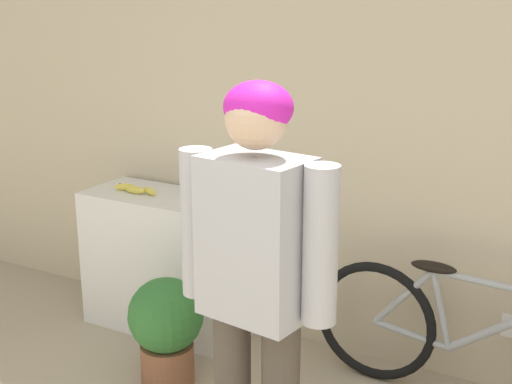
{
  "coord_description": "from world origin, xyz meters",
  "views": [
    {
      "loc": [
        1.01,
        -0.89,
        1.93
      ],
      "look_at": [
        -0.15,
        1.18,
        1.25
      ],
      "focal_mm": 50.0,
      "sensor_mm": 36.0,
      "label": 1
    }
  ],
  "objects_px": {
    "banana": "(136,189)",
    "person": "(256,266)",
    "potted_plant": "(166,326)",
    "bicycle": "(474,341)"
  },
  "relations": [
    {
      "from": "banana",
      "to": "person",
      "type": "bearing_deg",
      "value": -36.57
    },
    {
      "from": "person",
      "to": "potted_plant",
      "type": "relative_size",
      "value": 2.92
    },
    {
      "from": "potted_plant",
      "to": "person",
      "type": "bearing_deg",
      "value": -32.82
    },
    {
      "from": "banana",
      "to": "potted_plant",
      "type": "distance_m",
      "value": 0.89
    },
    {
      "from": "person",
      "to": "banana",
      "type": "bearing_deg",
      "value": 150.89
    },
    {
      "from": "bicycle",
      "to": "banana",
      "type": "xyz_separation_m",
      "value": [
        -1.93,
        -0.06,
        0.49
      ]
    },
    {
      "from": "bicycle",
      "to": "person",
      "type": "bearing_deg",
      "value": -117.48
    },
    {
      "from": "person",
      "to": "potted_plant",
      "type": "distance_m",
      "value": 1.17
    },
    {
      "from": "banana",
      "to": "bicycle",
      "type": "bearing_deg",
      "value": 1.72
    },
    {
      "from": "person",
      "to": "banana",
      "type": "relative_size",
      "value": 5.31
    }
  ]
}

